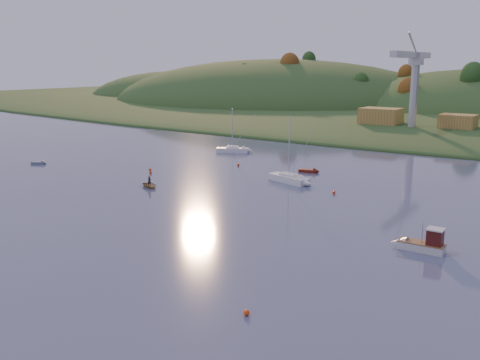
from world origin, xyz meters
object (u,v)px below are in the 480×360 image
Objects in this scene: canoe at (150,185)px; grey_dinghy at (41,163)px; sailboat_far at (289,178)px; fishing_boat at (418,243)px; sailboat_near at (232,149)px; red_tender at (312,171)px.

canoe is 1.11× the size of grey_dinghy.
sailboat_far reaches higher than canoe.
fishing_boat is at bearing -35.32° from grey_dinghy.
grey_dinghy is at bearing -150.55° from sailboat_near.
sailboat_far is (26.13, -19.94, 0.05)m from sailboat_near.
fishing_boat is 68.31m from sailboat_near.
fishing_boat is at bearing -76.42° from canoe.
canoe is 0.88× the size of red_tender.
grey_dinghy is at bearing -148.11° from sailboat_far.
grey_dinghy is (-48.80, -13.89, -0.48)m from sailboat_far.
canoe is at bearing -7.49° from fishing_boat.
fishing_boat is at bearing -63.97° from sailboat_near.
red_tender is at bearing -48.92° from sailboat_near.
grey_dinghy is at bearing -166.26° from red_tender.
sailboat_far is at bearing -98.97° from red_tender.
canoe is (-44.67, 5.03, -0.42)m from fishing_boat.
sailboat_far is at bearing -25.07° from canoe.
grey_dinghy is (-77.05, 7.52, -0.56)m from fishing_boat.
sailboat_near is at bearing -38.31° from fishing_boat.
sailboat_near is (-54.38, 41.35, -0.13)m from fishing_boat.
canoe is (-16.42, -16.38, -0.34)m from sailboat_far.
sailboat_near is at bearing 26.42° from grey_dinghy.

